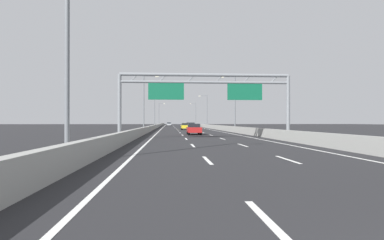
{
  "coord_description": "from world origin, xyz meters",
  "views": [
    {
      "loc": [
        -3.48,
        -1.88,
        1.7
      ],
      "look_at": [
        0.99,
        62.28,
        2.03
      ],
      "focal_mm": 30.85,
      "sensor_mm": 36.0,
      "label": 1
    }
  ],
  "objects_px": {
    "streetlamp_right_distant": "(195,113)",
    "black_car": "(192,125)",
    "streetlamp_left_near": "(73,33)",
    "streetlamp_right_far": "(206,109)",
    "streetlamp_left_far": "(155,109)",
    "streetlamp_left_distant": "(159,113)",
    "streetlamp_left_mid": "(145,100)",
    "sign_gantry": "(205,89)",
    "blue_car": "(189,124)",
    "red_car": "(194,129)",
    "yellow_car": "(186,126)",
    "silver_car": "(169,124)",
    "streetlamp_right_mid": "(234,100)"
  },
  "relations": [
    {
      "from": "streetlamp_left_distant",
      "to": "yellow_car",
      "type": "xyz_separation_m",
      "value": [
        7.5,
        -68.27,
        -4.66
      ]
    },
    {
      "from": "sign_gantry",
      "to": "red_car",
      "type": "relative_size",
      "value": 3.95
    },
    {
      "from": "streetlamp_left_near",
      "to": "streetlamp_right_far",
      "type": "bearing_deg",
      "value": 79.76
    },
    {
      "from": "streetlamp_right_mid",
      "to": "silver_car",
      "type": "xyz_separation_m",
      "value": [
        -10.96,
        75.01,
        -4.67
      ]
    },
    {
      "from": "streetlamp_right_far",
      "to": "yellow_car",
      "type": "bearing_deg",
      "value": -105.41
    },
    {
      "from": "streetlamp_left_near",
      "to": "streetlamp_left_distant",
      "type": "height_order",
      "value": "same"
    },
    {
      "from": "streetlamp_right_mid",
      "to": "black_car",
      "type": "relative_size",
      "value": 2.3
    },
    {
      "from": "streetlamp_right_far",
      "to": "red_car",
      "type": "relative_size",
      "value": 2.25
    },
    {
      "from": "streetlamp_left_near",
      "to": "streetlamp_left_mid",
      "type": "height_order",
      "value": "same"
    },
    {
      "from": "blue_car",
      "to": "black_car",
      "type": "bearing_deg",
      "value": -88.49
    },
    {
      "from": "sign_gantry",
      "to": "streetlamp_left_mid",
      "type": "xyz_separation_m",
      "value": [
        -7.48,
        23.79,
        0.57
      ]
    },
    {
      "from": "streetlamp_left_near",
      "to": "streetlamp_left_distant",
      "type": "xyz_separation_m",
      "value": [
        0.0,
        124.0,
        0.0
      ]
    },
    {
      "from": "streetlamp_left_near",
      "to": "streetlamp_right_distant",
      "type": "relative_size",
      "value": 1.0
    },
    {
      "from": "streetlamp_left_far",
      "to": "sign_gantry",
      "type": "bearing_deg",
      "value": -83.45
    },
    {
      "from": "streetlamp_left_far",
      "to": "streetlamp_right_far",
      "type": "distance_m",
      "value": 14.93
    },
    {
      "from": "streetlamp_right_mid",
      "to": "black_car",
      "type": "bearing_deg",
      "value": 94.31
    },
    {
      "from": "streetlamp_left_far",
      "to": "red_car",
      "type": "xyz_separation_m",
      "value": [
        7.22,
        -53.89,
        -4.66
      ]
    },
    {
      "from": "streetlamp_left_far",
      "to": "red_car",
      "type": "height_order",
      "value": "streetlamp_left_far"
    },
    {
      "from": "streetlamp_left_mid",
      "to": "yellow_car",
      "type": "distance_m",
      "value": 16.89
    },
    {
      "from": "streetlamp_left_far",
      "to": "black_car",
      "type": "height_order",
      "value": "streetlamp_left_far"
    },
    {
      "from": "streetlamp_left_mid",
      "to": "blue_car",
      "type": "bearing_deg",
      "value": 79.87
    },
    {
      "from": "streetlamp_right_distant",
      "to": "black_car",
      "type": "relative_size",
      "value": 2.3
    },
    {
      "from": "streetlamp_left_near",
      "to": "black_car",
      "type": "distance_m",
      "value": 91.22
    },
    {
      "from": "streetlamp_left_distant",
      "to": "streetlamp_left_far",
      "type": "bearing_deg",
      "value": -90.0
    },
    {
      "from": "sign_gantry",
      "to": "streetlamp_left_mid",
      "type": "height_order",
      "value": "streetlamp_left_mid"
    },
    {
      "from": "streetlamp_left_near",
      "to": "streetlamp_right_far",
      "type": "xyz_separation_m",
      "value": [
        14.93,
        82.67,
        0.0
      ]
    },
    {
      "from": "streetlamp_left_mid",
      "to": "streetlamp_right_distant",
      "type": "xyz_separation_m",
      "value": [
        14.93,
        82.67,
        0.0
      ]
    },
    {
      "from": "streetlamp_right_distant",
      "to": "yellow_car",
      "type": "bearing_deg",
      "value": -96.21
    },
    {
      "from": "sign_gantry",
      "to": "black_car",
      "type": "bearing_deg",
      "value": 87.05
    },
    {
      "from": "streetlamp_left_near",
      "to": "silver_car",
      "type": "distance_m",
      "value": 116.51
    },
    {
      "from": "streetlamp_left_near",
      "to": "streetlamp_right_far",
      "type": "height_order",
      "value": "same"
    },
    {
      "from": "red_car",
      "to": "black_car",
      "type": "xyz_separation_m",
      "value": [
        4.02,
        61.62,
        0.0
      ]
    },
    {
      "from": "streetlamp_left_near",
      "to": "streetlamp_left_distant",
      "type": "bearing_deg",
      "value": 90.0
    },
    {
      "from": "streetlamp_left_mid",
      "to": "silver_car",
      "type": "height_order",
      "value": "streetlamp_left_mid"
    },
    {
      "from": "streetlamp_left_far",
      "to": "blue_car",
      "type": "bearing_deg",
      "value": 61.1
    },
    {
      "from": "sign_gantry",
      "to": "streetlamp_right_distant",
      "type": "xyz_separation_m",
      "value": [
        7.45,
        106.46,
        0.57
      ]
    },
    {
      "from": "black_car",
      "to": "streetlamp_left_distant",
      "type": "bearing_deg",
      "value": 108.49
    },
    {
      "from": "streetlamp_right_far",
      "to": "silver_car",
      "type": "bearing_deg",
      "value": 108.03
    },
    {
      "from": "streetlamp_left_far",
      "to": "silver_car",
      "type": "xyz_separation_m",
      "value": [
        3.97,
        33.68,
        -4.67
      ]
    },
    {
      "from": "streetlamp_right_far",
      "to": "streetlamp_right_mid",
      "type": "bearing_deg",
      "value": -90.0
    },
    {
      "from": "streetlamp_left_far",
      "to": "streetlamp_left_distant",
      "type": "xyz_separation_m",
      "value": [
        0.0,
        41.33,
        0.0
      ]
    },
    {
      "from": "sign_gantry",
      "to": "streetlamp_left_near",
      "type": "height_order",
      "value": "streetlamp_left_near"
    },
    {
      "from": "sign_gantry",
      "to": "streetlamp_left_near",
      "type": "bearing_deg",
      "value": -113.09
    },
    {
      "from": "streetlamp_left_distant",
      "to": "silver_car",
      "type": "height_order",
      "value": "streetlamp_left_distant"
    },
    {
      "from": "streetlamp_left_distant",
      "to": "red_car",
      "type": "distance_m",
      "value": 95.61
    },
    {
      "from": "streetlamp_right_mid",
      "to": "streetlamp_right_distant",
      "type": "bearing_deg",
      "value": 90.0
    },
    {
      "from": "streetlamp_left_distant",
      "to": "black_car",
      "type": "xyz_separation_m",
      "value": [
        11.23,
        -33.6,
        -4.66
      ]
    },
    {
      "from": "silver_car",
      "to": "black_car",
      "type": "distance_m",
      "value": 26.94
    },
    {
      "from": "sign_gantry",
      "to": "blue_car",
      "type": "height_order",
      "value": "sign_gantry"
    },
    {
      "from": "streetlamp_right_mid",
      "to": "red_car",
      "type": "distance_m",
      "value": 15.46
    }
  ]
}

